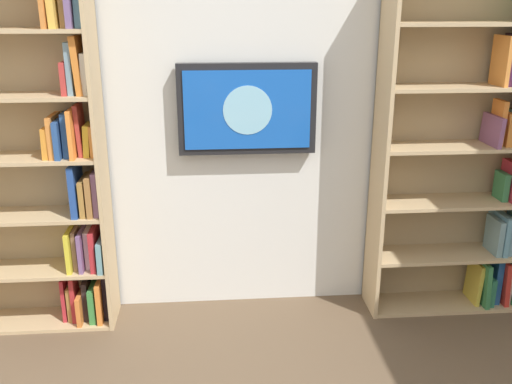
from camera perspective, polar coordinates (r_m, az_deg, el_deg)
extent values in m
cube|color=silver|center=(3.20, -1.39, 11.09)|extent=(4.52, 0.06, 2.70)
cube|color=tan|center=(3.22, 12.47, 4.37)|extent=(0.02, 0.28, 2.00)
cube|color=tan|center=(3.50, 19.00, 4.91)|extent=(0.93, 0.01, 2.00)
cube|color=tan|center=(3.73, 18.20, -10.56)|extent=(0.89, 0.27, 0.02)
cube|color=tan|center=(3.59, 18.73, -5.92)|extent=(0.89, 0.27, 0.02)
cube|color=tan|center=(3.47, 19.29, -0.93)|extent=(0.89, 0.27, 0.02)
cube|color=tan|center=(3.38, 19.88, 4.36)|extent=(0.89, 0.27, 0.02)
cube|color=tan|center=(3.32, 20.51, 9.89)|extent=(0.89, 0.27, 0.02)
cube|color=tan|center=(3.29, 21.17, 15.57)|extent=(0.89, 0.27, 0.02)
cube|color=#2C7F3E|center=(3.84, 24.25, -8.06)|extent=(0.03, 0.16, 0.26)
cube|color=beige|center=(3.83, 23.91, -8.32)|extent=(0.03, 0.14, 0.24)
cube|color=red|center=(3.80, 23.49, -8.11)|extent=(0.04, 0.19, 0.28)
cube|color=#225394|center=(3.78, 22.90, -8.05)|extent=(0.04, 0.14, 0.29)
cube|color=#2B7352|center=(3.79, 22.13, -8.83)|extent=(0.03, 0.22, 0.18)
cube|color=#367B46|center=(3.74, 21.74, -8.29)|extent=(0.04, 0.23, 0.28)
cube|color=gold|center=(3.75, 21.16, -8.38)|extent=(0.04, 0.18, 0.26)
cube|color=#6E9CB1|center=(3.69, 23.79, -3.75)|extent=(0.02, 0.21, 0.23)
cube|color=#6094A9|center=(3.67, 23.28, -3.69)|extent=(0.03, 0.24, 0.24)
cube|color=#71959B|center=(3.64, 22.93, -4.03)|extent=(0.03, 0.18, 0.22)
cube|color=#B42938|center=(3.56, 24.37, 1.02)|extent=(0.04, 0.20, 0.22)
cube|color=#357947|center=(3.56, 23.54, 0.58)|extent=(0.04, 0.13, 0.16)
cube|color=orange|center=(3.49, 24.23, 5.79)|extent=(0.02, 0.13, 0.16)
cube|color=orange|center=(3.45, 23.90, 5.87)|extent=(0.04, 0.14, 0.18)
cube|color=orange|center=(3.43, 23.25, 6.47)|extent=(0.03, 0.13, 0.25)
cube|color=#855178|center=(3.42, 22.76, 5.79)|extent=(0.03, 0.23, 0.17)
cube|color=#7F3F7B|center=(3.38, 23.93, 11.38)|extent=(0.03, 0.15, 0.18)
cube|color=orange|center=(3.36, 23.50, 12.07)|extent=(0.02, 0.18, 0.26)
cube|color=tan|center=(3.13, -15.39, 3.49)|extent=(0.02, 0.28, 1.97)
cube|color=tan|center=(3.37, -22.33, 3.78)|extent=(0.90, 0.01, 1.97)
cube|color=tan|center=(3.61, -21.02, -11.94)|extent=(0.85, 0.27, 0.02)
cube|color=tan|center=(3.46, -21.65, -7.27)|extent=(0.85, 0.27, 0.02)
cube|color=tan|center=(3.34, -22.30, -2.22)|extent=(0.85, 0.27, 0.02)
cube|color=tan|center=(3.25, -23.00, 3.17)|extent=(0.85, 0.27, 0.02)
cube|color=tan|center=(3.18, -23.74, 8.82)|extent=(0.85, 0.27, 0.02)
cube|color=black|center=(3.45, -14.77, -9.98)|extent=(0.03, 0.15, 0.27)
cube|color=orange|center=(3.45, -15.35, -10.28)|extent=(0.03, 0.21, 0.25)
cube|color=#3A853E|center=(3.46, -16.05, -10.62)|extent=(0.04, 0.17, 0.21)
cube|color=black|center=(3.47, -16.66, -10.18)|extent=(0.03, 0.15, 0.24)
cube|color=orange|center=(3.48, -17.18, -10.84)|extent=(0.03, 0.22, 0.17)
cube|color=#AD292B|center=(3.47, -17.81, -10.07)|extent=(0.03, 0.13, 0.27)
cube|color=#A57136|center=(3.50, -18.17, -10.46)|extent=(0.02, 0.13, 0.21)
cube|color=#B62932|center=(3.50, -18.69, -10.04)|extent=(0.02, 0.12, 0.26)
cube|color=#6697A1|center=(3.31, -15.24, -5.87)|extent=(0.03, 0.23, 0.18)
cube|color=#B2272E|center=(3.32, -15.91, -5.27)|extent=(0.03, 0.24, 0.24)
cube|color=silver|center=(3.34, -16.46, -5.36)|extent=(0.03, 0.14, 0.22)
cube|color=slate|center=(3.32, -17.10, -5.53)|extent=(0.02, 0.19, 0.22)
cube|color=#916A4E|center=(3.32, -17.70, -5.48)|extent=(0.02, 0.12, 0.23)
cube|color=gold|center=(3.35, -18.14, -5.39)|extent=(0.03, 0.22, 0.23)
cube|color=#825778|center=(3.19, -15.70, 0.11)|extent=(0.03, 0.20, 0.24)
cube|color=#9C6A36|center=(3.20, -16.27, -0.14)|extent=(0.03, 0.21, 0.22)
cube|color=#A47636|center=(3.22, -16.86, -0.26)|extent=(0.03, 0.23, 0.20)
cube|color=#234692|center=(3.21, -17.71, 0.36)|extent=(0.03, 0.22, 0.28)
cube|color=orange|center=(3.12, -16.08, 5.10)|extent=(0.02, 0.15, 0.16)
cube|color=gold|center=(3.13, -16.59, 5.11)|extent=(0.04, 0.14, 0.17)
cube|color=#AE3C34|center=(3.13, -17.32, 6.04)|extent=(0.03, 0.14, 0.27)
cube|color=orange|center=(3.11, -17.93, 5.74)|extent=(0.02, 0.21, 0.25)
cube|color=#294E87|center=(3.13, -18.52, 5.57)|extent=(0.03, 0.15, 0.23)
cube|color=#274B8B|center=(3.15, -19.13, 5.22)|extent=(0.03, 0.23, 0.20)
cube|color=orange|center=(3.16, -19.69, 5.40)|extent=(0.03, 0.21, 0.22)
cube|color=orange|center=(3.16, -20.26, 4.80)|extent=(0.04, 0.17, 0.16)
cube|color=beige|center=(3.05, -16.81, 11.38)|extent=(0.03, 0.15, 0.21)
cube|color=orange|center=(3.06, -17.44, 12.14)|extent=(0.05, 0.19, 0.29)
cube|color=#70909F|center=(3.08, -18.12, 11.82)|extent=(0.03, 0.17, 0.26)
cube|color=#B73431|center=(3.09, -18.58, 10.90)|extent=(0.03, 0.19, 0.16)
cube|color=#5C90A1|center=(3.05, -17.38, 17.55)|extent=(0.04, 0.16, 0.21)
cube|color=slate|center=(3.05, -18.15, 17.64)|extent=(0.03, 0.22, 0.23)
cube|color=#A07744|center=(3.05, -18.79, 17.02)|extent=(0.03, 0.13, 0.17)
cube|color=gold|center=(3.07, -19.61, 17.18)|extent=(0.04, 0.23, 0.20)
cube|color=orange|center=(3.06, -20.44, 17.69)|extent=(0.02, 0.22, 0.26)
cube|color=black|center=(3.15, -0.90, 8.38)|extent=(0.76, 0.06, 0.50)
cube|color=blue|center=(3.11, -0.86, 8.27)|extent=(0.69, 0.01, 0.43)
cylinder|color=#8CCCEA|center=(3.11, -0.85, 8.25)|extent=(0.27, 0.00, 0.27)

